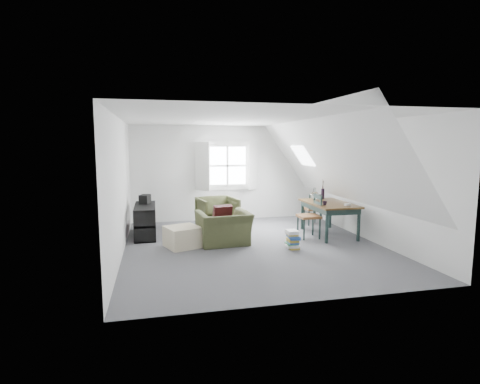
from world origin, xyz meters
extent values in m
plane|color=#515156|center=(0.00, 0.00, 0.00)|extent=(5.50, 5.50, 0.00)
plane|color=white|center=(0.00, 0.00, 2.50)|extent=(5.50, 5.50, 0.00)
plane|color=silver|center=(0.00, 2.75, 1.25)|extent=(5.00, 0.00, 5.00)
plane|color=silver|center=(0.00, -2.75, 1.25)|extent=(5.00, 0.00, 5.00)
plane|color=silver|center=(-2.50, 0.00, 1.25)|extent=(0.00, 5.50, 5.50)
plane|color=silver|center=(2.50, 0.00, 1.25)|extent=(0.00, 5.50, 5.50)
plane|color=white|center=(-1.55, 0.00, 1.78)|extent=(3.19, 5.50, 4.48)
plane|color=white|center=(1.55, 0.00, 1.78)|extent=(3.19, 5.50, 4.48)
cube|color=white|center=(0.00, 2.73, 1.45)|extent=(1.30, 0.04, 1.30)
cube|color=white|center=(-0.68, 2.57, 1.45)|extent=(0.35, 0.35, 1.25)
cube|color=white|center=(0.68, 2.57, 1.45)|extent=(0.35, 0.35, 1.25)
cube|color=white|center=(0.00, 2.72, 1.45)|extent=(1.00, 0.02, 1.00)
cube|color=white|center=(0.00, 2.70, 1.45)|extent=(1.08, 0.04, 0.05)
cube|color=white|center=(0.00, 2.70, 1.45)|extent=(0.05, 0.04, 1.08)
cube|color=white|center=(1.55, 1.30, 1.75)|extent=(0.35, 0.75, 0.47)
imported|color=#3B4023|center=(-0.55, 0.27, 0.00)|extent=(1.10, 0.98, 0.66)
imported|color=#3B4023|center=(-0.48, 1.49, 0.00)|extent=(0.98, 1.00, 0.79)
cube|color=#390F12|center=(-0.55, 0.42, 0.59)|extent=(0.42, 0.29, 0.40)
cube|color=beige|center=(-1.38, 0.23, 0.20)|extent=(0.78, 0.78, 0.41)
cube|color=#37240E|center=(1.87, 0.51, 0.71)|extent=(0.87, 1.46, 0.04)
cube|color=#1B2E2B|center=(1.87, 0.51, 0.63)|extent=(0.78, 1.36, 0.12)
cylinder|color=#1B2E2B|center=(1.52, -0.14, 0.34)|extent=(0.07, 0.07, 0.69)
cylinder|color=#1B2E2B|center=(2.23, -0.14, 0.34)|extent=(0.07, 0.07, 0.69)
cylinder|color=#1B2E2B|center=(1.52, 1.16, 0.34)|extent=(0.07, 0.07, 0.69)
cylinder|color=#1B2E2B|center=(2.23, 1.16, 0.34)|extent=(0.07, 0.07, 0.69)
sphere|color=silver|center=(1.72, 0.96, 0.84)|extent=(0.20, 0.20, 0.20)
cylinder|color=silver|center=(1.72, 0.96, 0.96)|extent=(0.06, 0.06, 0.11)
cylinder|color=black|center=(1.97, 1.06, 0.85)|extent=(0.08, 0.08, 0.24)
cylinder|color=#3F2D1E|center=(1.97, 1.06, 1.12)|extent=(0.03, 0.05, 0.44)
cylinder|color=#3F2D1E|center=(1.99, 1.07, 1.12)|extent=(0.04, 0.06, 0.44)
cylinder|color=#3F2D1E|center=(1.97, 1.05, 1.12)|extent=(0.05, 0.07, 0.43)
imported|color=black|center=(1.62, 0.21, 0.73)|extent=(0.12, 0.12, 0.09)
cube|color=white|center=(2.07, 0.06, 0.75)|extent=(0.13, 0.10, 0.04)
cube|color=brown|center=(1.97, 1.62, 0.40)|extent=(0.37, 0.37, 0.04)
cylinder|color=#1B2E2B|center=(2.12, 1.77, 0.19)|extent=(0.03, 0.03, 0.38)
cylinder|color=#1B2E2B|center=(2.12, 1.47, 0.19)|extent=(0.03, 0.03, 0.38)
cylinder|color=#1B2E2B|center=(1.82, 1.77, 0.19)|extent=(0.03, 0.03, 0.38)
cylinder|color=#1B2E2B|center=(1.82, 1.47, 0.19)|extent=(0.03, 0.03, 0.38)
cylinder|color=#1B2E2B|center=(2.12, 1.45, 0.59)|extent=(0.03, 0.03, 0.40)
cylinder|color=#1B2E2B|center=(1.82, 1.45, 0.59)|extent=(0.03, 0.03, 0.40)
cube|color=#1B2E2B|center=(1.97, 1.45, 0.75)|extent=(0.30, 0.03, 0.07)
cube|color=#1B2E2B|center=(1.97, 1.45, 0.63)|extent=(0.30, 0.03, 0.05)
cube|color=brown|center=(1.33, 0.37, 0.47)|extent=(0.44, 0.44, 0.05)
cylinder|color=#1B2E2B|center=(1.16, 0.54, 0.23)|extent=(0.04, 0.04, 0.45)
cylinder|color=#1B2E2B|center=(1.51, 0.54, 0.23)|extent=(0.04, 0.04, 0.45)
cylinder|color=#1B2E2B|center=(1.16, 0.19, 0.23)|extent=(0.04, 0.04, 0.45)
cylinder|color=#1B2E2B|center=(1.51, 0.19, 0.23)|extent=(0.04, 0.04, 0.45)
cylinder|color=#1B2E2B|center=(1.53, 0.54, 0.70)|extent=(0.04, 0.04, 0.47)
cylinder|color=#1B2E2B|center=(1.53, 0.19, 0.70)|extent=(0.04, 0.04, 0.47)
cube|color=#1B2E2B|center=(1.53, 0.37, 0.89)|extent=(0.03, 0.36, 0.08)
cube|color=#1B2E2B|center=(1.53, 0.37, 0.76)|extent=(0.03, 0.36, 0.06)
cube|color=black|center=(-2.12, 1.34, 0.02)|extent=(0.44, 1.33, 0.03)
cube|color=black|center=(-2.12, 1.34, 0.33)|extent=(0.44, 1.33, 0.03)
cube|color=black|center=(-2.12, 1.34, 0.67)|extent=(0.44, 1.33, 0.03)
cube|color=black|center=(-2.12, 0.69, 0.33)|extent=(0.44, 0.03, 0.67)
cube|color=black|center=(-2.12, 1.99, 0.33)|extent=(0.44, 0.03, 0.67)
cube|color=#264C99|center=(-2.12, 0.96, 0.14)|extent=(0.20, 0.22, 0.24)
cube|color=red|center=(-2.12, 1.45, 0.14)|extent=(0.20, 0.27, 0.24)
cube|color=white|center=(-2.12, 1.12, 0.47)|extent=(0.20, 0.24, 0.22)
cube|color=black|center=(-2.12, 1.59, 0.78)|extent=(0.28, 0.32, 0.22)
cube|color=#B29933|center=(0.70, -0.37, 0.02)|extent=(0.19, 0.25, 0.03)
cube|color=white|center=(0.68, -0.36, 0.05)|extent=(0.25, 0.28, 0.03)
cube|color=white|center=(0.71, -0.38, 0.08)|extent=(0.21, 0.27, 0.03)
cube|color=#337F4C|center=(0.67, -0.37, 0.11)|extent=(0.21, 0.26, 0.03)
cube|color=#264C99|center=(0.69, -0.39, 0.13)|extent=(0.22, 0.29, 0.02)
cube|color=#B29933|center=(0.69, -0.37, 0.15)|extent=(0.19, 0.25, 0.02)
cube|color=#B29933|center=(0.69, -0.35, 0.18)|extent=(0.22, 0.28, 0.03)
cube|color=#264C99|center=(0.71, -0.39, 0.21)|extent=(0.22, 0.29, 0.03)
cube|color=#264C99|center=(0.70, -0.39, 0.25)|extent=(0.23, 0.28, 0.03)
cube|color=#B29933|center=(0.69, -0.34, 0.28)|extent=(0.21, 0.26, 0.03)
cube|color=white|center=(0.68, -0.35, 0.31)|extent=(0.21, 0.24, 0.04)
cube|color=white|center=(0.68, -0.35, 0.35)|extent=(0.21, 0.25, 0.03)
camera|label=1|loc=(-1.89, -7.04, 2.02)|focal=28.00mm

